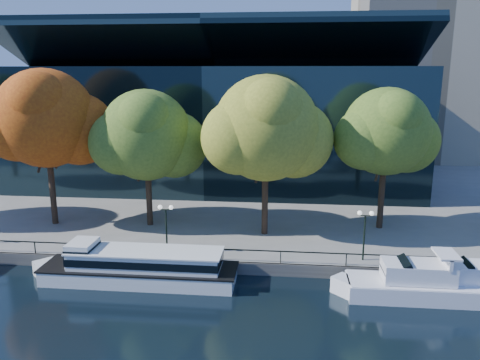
# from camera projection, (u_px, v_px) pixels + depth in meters

# --- Properties ---
(ground) EXTENTS (160.00, 160.00, 0.00)m
(ground) POSITION_uv_depth(u_px,v_px,m) (210.00, 291.00, 33.85)
(ground) COLOR black
(ground) RESTS_ON ground
(promenade) EXTENTS (90.00, 67.08, 1.00)m
(promenade) POSITION_uv_depth(u_px,v_px,m) (250.00, 175.00, 68.97)
(promenade) COLOR slate
(promenade) RESTS_ON ground
(railing) EXTENTS (88.20, 0.08, 0.99)m
(railing) POSITION_uv_depth(u_px,v_px,m) (217.00, 249.00, 36.56)
(railing) COLOR black
(railing) RESTS_ON promenade
(convention_building) EXTENTS (50.00, 24.57, 21.43)m
(convention_building) POSITION_uv_depth(u_px,v_px,m) (218.00, 124.00, 63.08)
(convention_building) COLOR black
(convention_building) RESTS_ON ground
(tour_boat) EXTENTS (16.03, 3.58, 3.04)m
(tour_boat) POSITION_uv_depth(u_px,v_px,m) (134.00, 265.00, 35.11)
(tour_boat) COLOR silver
(tour_boat) RESTS_ON ground
(cruiser_near) EXTENTS (11.73, 3.02, 3.40)m
(cruiser_near) POSITION_uv_depth(u_px,v_px,m) (417.00, 284.00, 32.62)
(cruiser_near) COLOR silver
(cruiser_near) RESTS_ON ground
(cruiser_far) EXTENTS (9.87, 2.74, 3.22)m
(cruiser_far) POSITION_uv_depth(u_px,v_px,m) (476.00, 284.00, 32.63)
(cruiser_far) COLOR silver
(cruiser_far) RESTS_ON ground
(tree_1) EXTENTS (11.47, 9.40, 14.82)m
(tree_1) POSITION_uv_depth(u_px,v_px,m) (47.00, 121.00, 43.31)
(tree_1) COLOR black
(tree_1) RESTS_ON promenade
(tree_2) EXTENTS (10.57, 8.67, 12.95)m
(tree_2) POSITION_uv_depth(u_px,v_px,m) (148.00, 137.00, 43.26)
(tree_2) COLOR black
(tree_2) RESTS_ON promenade
(tree_3) EXTENTS (11.57, 9.49, 14.28)m
(tree_3) POSITION_uv_depth(u_px,v_px,m) (268.00, 131.00, 40.58)
(tree_3) COLOR black
(tree_3) RESTS_ON promenade
(tree_4) EXTENTS (9.97, 8.18, 13.15)m
(tree_4) POSITION_uv_depth(u_px,v_px,m) (388.00, 134.00, 42.34)
(tree_4) COLOR black
(tree_4) RESTS_ON promenade
(lamp_1) EXTENTS (1.26, 0.36, 4.03)m
(lamp_1) POSITION_uv_depth(u_px,v_px,m) (166.00, 218.00, 37.72)
(lamp_1) COLOR black
(lamp_1) RESTS_ON promenade
(lamp_2) EXTENTS (1.26, 0.36, 4.03)m
(lamp_2) POSITION_uv_depth(u_px,v_px,m) (365.00, 224.00, 36.18)
(lamp_2) COLOR black
(lamp_2) RESTS_ON promenade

